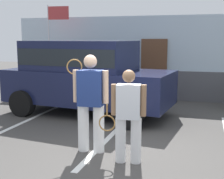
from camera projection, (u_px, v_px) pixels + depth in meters
name	position (u px, v px, depth m)	size (l,w,h in m)	color
ground_plane	(112.00, 160.00, 5.48)	(40.00, 40.00, 0.00)	#423F3D
parking_stripe_0	(18.00, 124.00, 7.72)	(0.12, 4.40, 0.01)	silver
parking_stripe_1	(113.00, 133.00, 7.02)	(0.12, 4.40, 0.01)	silver
house_frontage	(161.00, 60.00, 10.92)	(10.98, 0.40, 2.89)	silver
parked_suv	(85.00, 74.00, 8.68)	(4.79, 2.59, 2.05)	#141938
tennis_player_man	(91.00, 102.00, 5.76)	(0.81, 0.31, 1.82)	white
tennis_player_woman	(128.00, 115.00, 5.25)	(0.86, 0.30, 1.60)	white
flag_pole	(53.00, 35.00, 10.99)	(0.80, 0.08, 3.27)	silver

